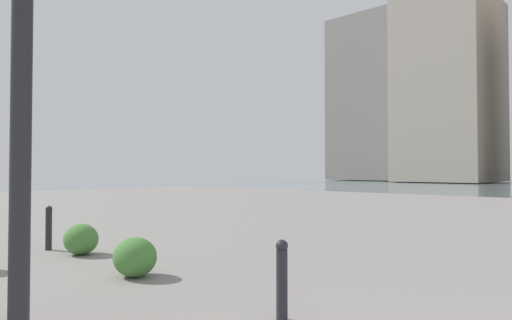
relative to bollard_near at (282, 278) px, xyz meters
The scene contains 6 objects.
building_annex 68.25m from the bollard_near, 71.84° to the right, with size 12.03×15.16×29.00m.
building_highrise 76.41m from the bollard_near, 62.60° to the right, with size 12.78×11.92×27.63m.
bollard_near is the anchor object (origin of this frame).
bollard_mid 5.99m from the bollard_near, ahead, with size 0.13×0.13×0.87m.
shrub_low 5.06m from the bollard_near, ahead, with size 0.67×0.61×0.57m.
shrub_round 2.80m from the bollard_near, ahead, with size 0.68×0.62×0.58m.
Camera 1 is at (0.18, 2.59, 1.57)m, focal length 31.31 mm.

